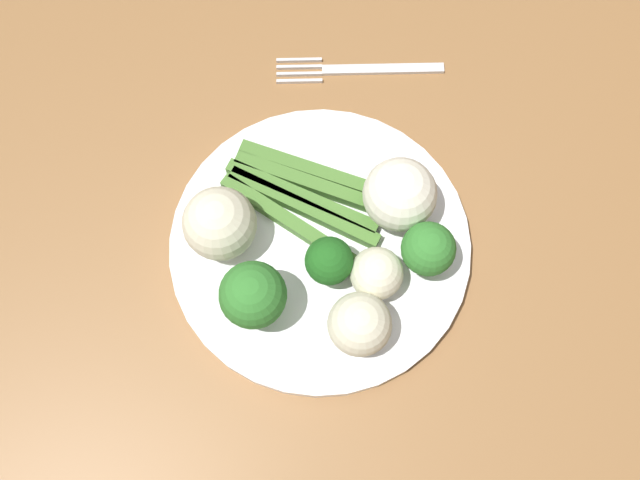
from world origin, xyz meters
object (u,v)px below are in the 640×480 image
(plate, at_px, (320,245))
(broccoli_right, at_px, (329,261))
(dining_table, at_px, (308,260))
(broccoli_back_right, at_px, (428,249))
(cauliflower_outer_edge, at_px, (360,324))
(cauliflower_front, at_px, (220,228))
(broccoli_back, at_px, (253,295))
(cauliflower_left, at_px, (377,274))
(asparagus_bundle, at_px, (305,196))
(fork, at_px, (357,70))
(cauliflower_front_left, at_px, (399,191))

(plate, height_order, broccoli_right, broccoli_right)
(dining_table, height_order, broccoli_right, broccoli_right)
(broccoli_back_right, bearing_deg, plate, 69.14)
(plate, relative_size, cauliflower_outer_edge, 5.05)
(cauliflower_front, bearing_deg, broccoli_back, -163.05)
(broccoli_right, bearing_deg, cauliflower_left, -112.43)
(dining_table, distance_m, cauliflower_front, 0.16)
(plate, bearing_deg, broccoli_back, 127.79)
(plate, bearing_deg, asparagus_bundle, 7.98)
(cauliflower_front, xyz_separation_m, fork, (0.16, -0.15, -0.04))
(broccoli_back, distance_m, broccoli_right, 0.07)
(dining_table, bearing_deg, cauliflower_outer_edge, -165.20)
(plate, distance_m, asparagus_bundle, 0.05)
(cauliflower_left, xyz_separation_m, fork, (0.22, -0.03, -0.04))
(cauliflower_front_left, distance_m, cauliflower_front, 0.15)
(broccoli_back_right, distance_m, cauliflower_left, 0.05)
(dining_table, distance_m, asparagus_bundle, 0.12)
(plate, height_order, broccoli_back_right, broccoli_back_right)
(cauliflower_front, distance_m, fork, 0.22)
(cauliflower_outer_edge, xyz_separation_m, cauliflower_front_left, (0.11, -0.05, 0.01))
(plate, relative_size, asparagus_bundle, 1.73)
(broccoli_back_right, xyz_separation_m, cauliflower_outer_edge, (-0.05, 0.07, -0.01))
(cauliflower_outer_edge, height_order, fork, cauliflower_outer_edge)
(broccoli_back, distance_m, cauliflower_front, 0.07)
(asparagus_bundle, relative_size, broccoli_back_right, 2.74)
(dining_table, relative_size, fork, 8.69)
(broccoli_back_right, bearing_deg, dining_table, 61.11)
(dining_table, distance_m, broccoli_back, 0.17)
(broccoli_back_right, bearing_deg, cauliflower_front_left, 13.12)
(cauliflower_outer_edge, xyz_separation_m, fork, (0.26, -0.05, -0.04))
(dining_table, bearing_deg, broccoli_right, -165.66)
(broccoli_back_right, relative_size, broccoli_back, 0.83)
(plate, bearing_deg, cauliflower_left, -136.89)
(plate, relative_size, broccoli_back_right, 4.74)
(cauliflower_outer_edge, bearing_deg, cauliflower_front_left, -27.04)
(cauliflower_outer_edge, distance_m, cauliflower_front, 0.14)
(dining_table, height_order, broccoli_back, broccoli_back)
(broccoli_back_right, height_order, broccoli_right, broccoli_back_right)
(cauliflower_front_left, xyz_separation_m, fork, (0.15, 0.00, -0.04))
(plate, distance_m, broccoli_back_right, 0.10)
(asparagus_bundle, bearing_deg, cauliflower_left, -27.05)
(cauliflower_outer_edge, bearing_deg, dining_table, 14.80)
(broccoli_back, relative_size, broccoli_right, 1.35)
(plate, distance_m, cauliflower_left, 0.07)
(asparagus_bundle, relative_size, cauliflower_front_left, 2.40)
(asparagus_bundle, distance_m, cauliflower_front, 0.08)
(cauliflower_outer_edge, bearing_deg, broccoli_back, 66.51)
(plate, bearing_deg, cauliflower_front, 79.22)
(dining_table, height_order, cauliflower_left, cauliflower_left)
(dining_table, height_order, fork, fork)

